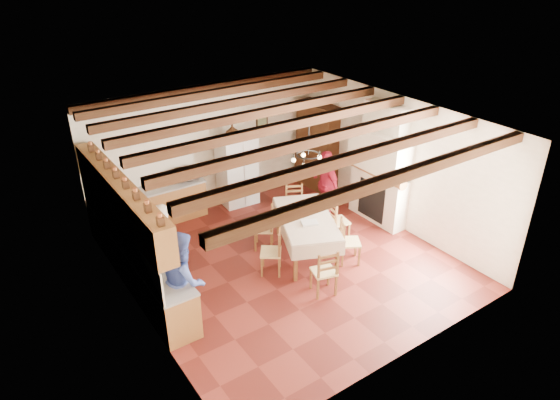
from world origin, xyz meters
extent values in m
cube|color=#4A1511|center=(0.00, 0.00, -0.01)|extent=(6.00, 6.50, 0.02)
cube|color=white|center=(0.00, 0.00, 3.01)|extent=(6.00, 6.50, 0.02)
cube|color=beige|center=(0.00, 3.26, 1.50)|extent=(6.00, 0.02, 3.00)
cube|color=beige|center=(0.00, -3.26, 1.50)|extent=(6.00, 0.02, 3.00)
cube|color=beige|center=(-3.01, 0.00, 1.50)|extent=(0.02, 6.50, 3.00)
cube|color=beige|center=(3.01, 0.00, 1.50)|extent=(0.02, 6.50, 3.00)
cube|color=brown|center=(-2.70, 1.05, 0.43)|extent=(0.60, 4.30, 0.86)
cube|color=brown|center=(-1.55, 2.95, 0.43)|extent=(2.30, 0.60, 0.86)
cube|color=gray|center=(-2.70, 1.05, 0.88)|extent=(0.62, 4.30, 0.04)
cube|color=gray|center=(-1.55, 2.95, 0.88)|extent=(2.34, 0.62, 0.04)
cube|color=beige|center=(-2.98, 1.05, 1.20)|extent=(0.03, 4.30, 0.60)
cube|color=beige|center=(-1.55, 3.23, 1.20)|extent=(2.30, 0.03, 0.60)
cube|color=brown|center=(-2.83, 1.05, 1.85)|extent=(0.35, 4.20, 0.70)
cube|color=black|center=(1.55, 3.23, 1.85)|extent=(0.34, 0.03, 0.42)
cube|color=silver|center=(0.55, 2.83, 0.86)|extent=(0.90, 0.75, 1.72)
cube|color=silver|center=(0.52, -0.03, 0.85)|extent=(1.74, 2.25, 0.05)
cube|color=brown|center=(-0.21, -0.69, 0.41)|extent=(0.09, 0.09, 0.83)
cube|color=brown|center=(0.55, -1.02, 0.41)|extent=(0.09, 0.09, 0.83)
cube|color=brown|center=(0.50, 0.95, 0.41)|extent=(0.09, 0.09, 0.83)
cube|color=brown|center=(1.26, 0.62, 0.41)|extent=(0.09, 0.09, 0.83)
torus|color=black|center=(0.52, -0.03, 2.25)|extent=(0.47, 0.47, 0.03)
imported|color=silver|center=(-2.30, 0.48, 0.90)|extent=(0.54, 0.72, 1.79)
imported|color=#3E52A2|center=(-2.44, -0.58, 0.89)|extent=(0.88, 1.01, 1.78)
imported|color=#A3152C|center=(1.87, 1.01, 0.84)|extent=(0.52, 1.02, 1.68)
imported|color=silver|center=(-0.74, 2.95, 1.04)|extent=(0.56, 0.43, 0.28)
imported|color=#341E0E|center=(0.47, 2.83, 1.89)|extent=(0.37, 0.37, 0.33)
camera|label=1|loc=(-4.93, -7.04, 5.86)|focal=32.00mm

